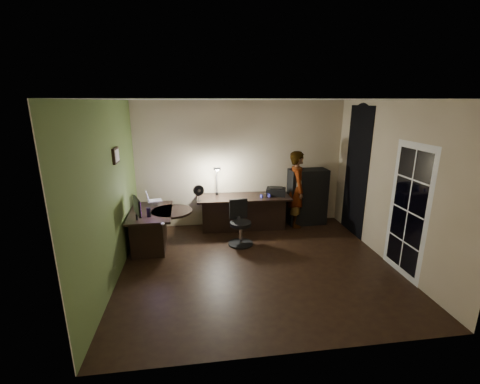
{
  "coord_description": "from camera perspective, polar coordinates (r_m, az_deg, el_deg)",
  "views": [
    {
      "loc": [
        -0.96,
        -4.8,
        2.68
      ],
      "look_at": [
        -0.15,
        1.05,
        1.0
      ],
      "focal_mm": 24.0,
      "sensor_mm": 36.0,
      "label": 1
    }
  ],
  "objects": [
    {
      "name": "pen",
      "position": [
        5.75,
        -12.87,
        -4.66
      ],
      "size": [
        0.09,
        0.13,
        0.01
      ],
      "primitive_type": "cube",
      "rotation": [
        0.0,
        0.0,
        0.61
      ],
      "color": "black",
      "rests_on": "desk_left"
    },
    {
      "name": "desk_lamp",
      "position": [
        6.84,
        -4.17,
        2.23
      ],
      "size": [
        0.25,
        0.35,
        0.69
      ],
      "primitive_type": "cube",
      "rotation": [
        0.0,
        0.0,
        0.27
      ],
      "color": "black",
      "rests_on": "desk_right"
    },
    {
      "name": "mouse",
      "position": [
        5.5,
        -13.58,
        -5.5
      ],
      "size": [
        0.09,
        0.11,
        0.04
      ],
      "primitive_type": "ellipsoid",
      "rotation": [
        0.0,
        0.0,
        0.38
      ],
      "color": "silver",
      "rests_on": "desk_left"
    },
    {
      "name": "phone",
      "position": [
        6.37,
        -15.51,
        -2.82
      ],
      "size": [
        0.12,
        0.16,
        0.01
      ],
      "primitive_type": "cube",
      "rotation": [
        0.0,
        0.0,
        0.37
      ],
      "color": "black",
      "rests_on": "desk_left"
    },
    {
      "name": "desk_right",
      "position": [
        6.9,
        0.65,
        -3.7
      ],
      "size": [
        1.98,
        0.74,
        0.73
      ],
      "primitive_type": "cube",
      "rotation": [
        0.0,
        0.0,
        -0.03
      ],
      "color": "black",
      "rests_on": "floor"
    },
    {
      "name": "printer",
      "position": [
        6.9,
        6.41,
        0.08
      ],
      "size": [
        0.48,
        0.42,
        0.18
      ],
      "primitive_type": "cube",
      "rotation": [
        0.0,
        0.0,
        -0.31
      ],
      "color": "black",
      "rests_on": "desk_right"
    },
    {
      "name": "office_chair",
      "position": [
        6.14,
        0.11,
        -5.63
      ],
      "size": [
        0.52,
        0.52,
        0.86
      ],
      "primitive_type": "cube",
      "rotation": [
        0.0,
        0.0,
        0.09
      ],
      "color": "black",
      "rests_on": "floor"
    },
    {
      "name": "wall_back",
      "position": [
        7.0,
        0.14,
        4.92
      ],
      "size": [
        4.5,
        0.01,
        2.7
      ],
      "primitive_type": "cube",
      "color": "#C2B18F",
      "rests_on": "floor"
    },
    {
      "name": "green_wall_overlay",
      "position": [
        5.14,
        -21.99,
        -0.29
      ],
      "size": [
        0.0,
        4.0,
        2.7
      ],
      "primitive_type": "cube",
      "color": "#4D632E",
      "rests_on": "floor"
    },
    {
      "name": "arched_doorway",
      "position": [
        6.9,
        19.99,
        3.37
      ],
      "size": [
        0.01,
        0.9,
        2.6
      ],
      "primitive_type": "cube",
      "color": "black",
      "rests_on": "floor"
    },
    {
      "name": "wall_left",
      "position": [
        5.15,
        -22.15,
        -0.3
      ],
      "size": [
        0.01,
        4.0,
        2.7
      ],
      "primitive_type": "cube",
      "color": "#C2B18F",
      "rests_on": "floor"
    },
    {
      "name": "cabinet",
      "position": [
        7.31,
        11.84,
        -0.83
      ],
      "size": [
        0.84,
        0.44,
        1.24
      ],
      "primitive_type": "cube",
      "rotation": [
        0.0,
        0.0,
        0.03
      ],
      "color": "black",
      "rests_on": "floor"
    },
    {
      "name": "speaker",
      "position": [
        5.87,
        -15.91,
        -3.55
      ],
      "size": [
        0.08,
        0.08,
        0.18
      ],
      "primitive_type": "cylinder",
      "rotation": [
        0.0,
        0.0,
        0.11
      ],
      "color": "black",
      "rests_on": "desk_left"
    },
    {
      "name": "notepad",
      "position": [
        5.69,
        -13.06,
        -4.91
      ],
      "size": [
        0.2,
        0.23,
        0.01
      ],
      "primitive_type": "cube",
      "rotation": [
        0.0,
        0.0,
        0.34
      ],
      "color": "silver",
      "rests_on": "desk_left"
    },
    {
      "name": "ceiling",
      "position": [
        4.9,
        3.57,
        16.14
      ],
      "size": [
        4.5,
        4.0,
        0.01
      ],
      "primitive_type": "cube",
      "color": "silver",
      "rests_on": "floor"
    },
    {
      "name": "headphones",
      "position": [
        6.72,
        4.53,
        -0.64
      ],
      "size": [
        0.23,
        0.15,
        0.1
      ],
      "primitive_type": "cube",
      "rotation": [
        0.0,
        0.0,
        0.32
      ],
      "color": "#2D2D9D",
      "rests_on": "desk_right"
    },
    {
      "name": "wall_right",
      "position": [
        5.93,
        25.23,
        1.38
      ],
      "size": [
        0.01,
        4.0,
        2.7
      ],
      "primitive_type": "cube",
      "color": "#C2B18F",
      "rests_on": "floor"
    },
    {
      "name": "desk_left",
      "position": [
        6.29,
        -15.35,
        -6.4
      ],
      "size": [
        0.8,
        1.26,
        0.71
      ],
      "primitive_type": "cube",
      "rotation": [
        0.0,
        0.0,
        0.03
      ],
      "color": "black",
      "rests_on": "floor"
    },
    {
      "name": "laptop_stand",
      "position": [
        6.56,
        -14.91,
        -1.85
      ],
      "size": [
        0.25,
        0.23,
        0.09
      ],
      "primitive_type": "cube",
      "rotation": [
        0.0,
        0.0,
        -0.27
      ],
      "color": "silver",
      "rests_on": "desk_left"
    },
    {
      "name": "desk_fan",
      "position": [
        6.5,
        -7.36,
        -0.2
      ],
      "size": [
        0.25,
        0.19,
        0.34
      ],
      "primitive_type": "cube",
      "rotation": [
        0.0,
        0.0,
        0.39
      ],
      "color": "black",
      "rests_on": "desk_right"
    },
    {
      "name": "french_door",
      "position": [
        5.56,
        27.71,
        -3.04
      ],
      "size": [
        0.02,
        0.92,
        2.1
      ],
      "primitive_type": "cube",
      "color": "white",
      "rests_on": "floor"
    },
    {
      "name": "floor",
      "position": [
        5.58,
        3.08,
        -12.89
      ],
      "size": [
        4.5,
        4.0,
        0.01
      ],
      "primitive_type": "cube",
      "color": "black",
      "rests_on": "ground"
    },
    {
      "name": "framed_picture",
      "position": [
        5.46,
        -21.24,
        6.07
      ],
      "size": [
        0.04,
        0.3,
        0.25
      ],
      "primitive_type": "cube",
      "color": "black",
      "rests_on": "wall_left"
    },
    {
      "name": "person",
      "position": [
        7.07,
        10.13,
        0.5
      ],
      "size": [
        0.49,
        0.65,
        1.67
      ],
      "primitive_type": "imported",
      "rotation": [
        0.0,
        0.0,
        1.4
      ],
      "color": "#D8A88C",
      "rests_on": "floor"
    },
    {
      "name": "monitor",
      "position": [
        5.74,
        -17.94,
        -3.54
      ],
      "size": [
        0.24,
        0.45,
        0.3
      ],
      "primitive_type": "cube",
      "rotation": [
        0.0,
        0.0,
        0.36
      ],
      "color": "black",
      "rests_on": "desk_left"
    },
    {
      "name": "laptop",
      "position": [
        6.52,
        -15.0,
        -0.69
      ],
      "size": [
        0.34,
        0.33,
        0.2
      ],
      "primitive_type": "cube",
      "rotation": [
        0.0,
        0.0,
        0.24
      ],
      "color": "silver",
      "rests_on": "laptop_stand"
    },
    {
      "name": "wall_front",
      "position": [
        3.24,
        10.21,
        -8.6
      ],
      "size": [
        4.5,
        0.01,
        2.7
      ],
      "primitive_type": "cube",
      "color": "#C2B18F",
      "rests_on": "floor"
    }
  ]
}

